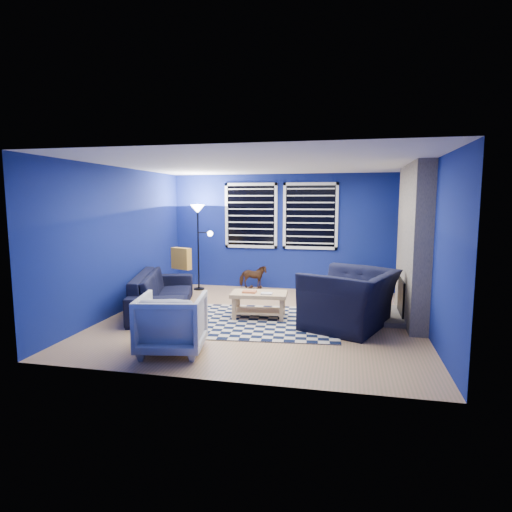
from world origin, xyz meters
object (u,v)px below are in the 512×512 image
at_px(coffee_table, 259,300).
at_px(cabinet, 362,283).
at_px(floor_lamp, 199,220).
at_px(armchair_big, 350,299).
at_px(armchair_bent, 172,323).
at_px(tv, 406,228).
at_px(sofa, 163,292).
at_px(rocking_horse, 253,277).

xyz_separation_m(coffee_table, cabinet, (1.70, 2.12, -0.05)).
xyz_separation_m(cabinet, floor_lamp, (-3.43, -0.16, 1.24)).
xyz_separation_m(armchair_big, cabinet, (0.24, 2.35, -0.17)).
xyz_separation_m(armchair_big, armchair_bent, (-2.23, -1.55, -0.06)).
distance_m(tv, armchair_big, 2.62).
height_order(armchair_big, floor_lamp, floor_lamp).
height_order(coffee_table, floor_lamp, floor_lamp).
height_order(cabinet, floor_lamp, floor_lamp).
xyz_separation_m(coffee_table, floor_lamp, (-1.73, 1.97, 1.19)).
bearing_deg(sofa, armchair_bent, -169.82).
relative_size(sofa, armchair_bent, 2.75).
relative_size(tv, armchair_bent, 1.20).
bearing_deg(sofa, armchair_big, -113.38).
bearing_deg(armchair_big, floor_lamp, -102.59).
bearing_deg(armchair_big, tv, 176.55).
bearing_deg(tv, sofa, -156.46).
distance_m(tv, cabinet, 1.40).
xyz_separation_m(rocking_horse, floor_lamp, (-1.17, -0.08, 1.19)).
bearing_deg(sofa, cabinet, -77.12).
distance_m(sofa, coffee_table, 1.76).
height_order(rocking_horse, coffee_table, rocking_horse).
height_order(tv, armchair_bent, tv).
height_order(armchair_bent, coffee_table, armchair_bent).
height_order(armchair_bent, cabinet, armchair_bent).
bearing_deg(rocking_horse, cabinet, -100.97).
bearing_deg(sofa, rocking_horse, -49.05).
xyz_separation_m(sofa, rocking_horse, (1.19, 1.92, -0.02)).
relative_size(sofa, floor_lamp, 1.24).
xyz_separation_m(sofa, floor_lamp, (0.02, 1.84, 1.17)).
distance_m(sofa, armchair_big, 3.23).
bearing_deg(coffee_table, floor_lamp, 131.33).
relative_size(coffee_table, cabinet, 1.33).
relative_size(tv, cabinet, 1.39).
xyz_separation_m(armchair_bent, floor_lamp, (-0.96, 3.74, 1.13)).
relative_size(armchair_bent, rocking_horse, 1.43).
relative_size(armchair_big, cabinet, 1.89).
bearing_deg(armchair_bent, tv, -141.31).
bearing_deg(sofa, tv, -83.56).
bearing_deg(coffee_table, rocking_horse, 105.22).
xyz_separation_m(armchair_big, coffee_table, (-1.46, 0.22, -0.13)).
bearing_deg(floor_lamp, tv, 0.24).
bearing_deg(armchair_big, armchair_bent, -33.22).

